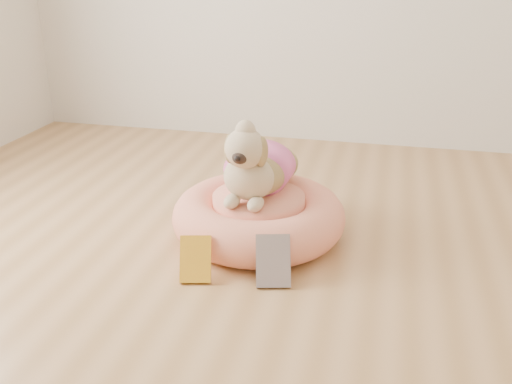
% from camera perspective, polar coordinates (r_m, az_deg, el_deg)
% --- Properties ---
extents(floor, '(4.50, 4.50, 0.00)m').
position_cam_1_polar(floor, '(1.86, -2.75, -15.33)').
color(floor, '#AC7B47').
rests_on(floor, ground).
extents(pet_bed, '(0.75, 0.75, 0.19)m').
position_cam_1_polar(pet_bed, '(2.48, 0.27, -2.44)').
color(pet_bed, '#FE8763').
rests_on(pet_bed, floor).
extents(dog, '(0.38, 0.52, 0.37)m').
position_cam_1_polar(dog, '(2.39, 0.02, 3.91)').
color(dog, brown).
rests_on(dog, pet_bed).
extents(book_yellow, '(0.14, 0.13, 0.16)m').
position_cam_1_polar(book_yellow, '(2.17, -6.06, -6.68)').
color(book_yellow, yellow).
rests_on(book_yellow, floor).
extents(book_white, '(0.15, 0.15, 0.18)m').
position_cam_1_polar(book_white, '(2.14, 1.72, -6.89)').
color(book_white, silver).
rests_on(book_white, floor).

